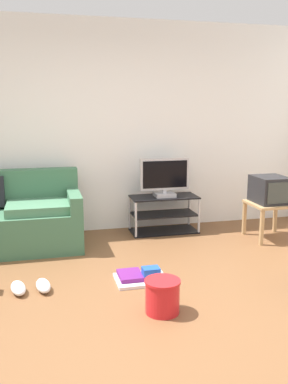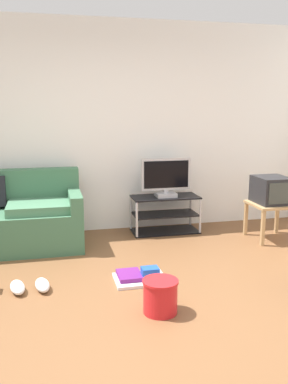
# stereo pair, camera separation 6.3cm
# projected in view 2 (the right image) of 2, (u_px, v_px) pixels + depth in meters

# --- Properties ---
(ground_plane) EXTENTS (9.00, 9.80, 0.02)m
(ground_plane) POSITION_uv_depth(u_px,v_px,m) (137.00, 315.00, 3.31)
(ground_plane) COLOR brown
(wall_back) EXTENTS (9.00, 0.10, 2.70)m
(wall_back) POSITION_uv_depth(u_px,v_px,m) (97.00, 128.00, 5.37)
(wall_back) COLOR white
(wall_back) RESTS_ON ground_plane
(tv_stand) EXTENTS (0.87, 0.41, 0.48)m
(tv_stand) POSITION_uv_depth(u_px,v_px,m) (165.00, 214.00, 5.45)
(tv_stand) COLOR black
(tv_stand) RESTS_ON ground_plane
(flat_tv) EXTENTS (0.64, 0.22, 0.50)m
(flat_tv) POSITION_uv_depth(u_px,v_px,m) (166.00, 178.00, 5.33)
(flat_tv) COLOR #B2B2B7
(flat_tv) RESTS_ON tv_stand
(side_table) EXTENTS (0.50, 0.50, 0.46)m
(side_table) POSITION_uv_depth(u_px,v_px,m) (271.00, 209.00, 5.13)
(side_table) COLOR tan
(side_table) RESTS_ON ground_plane
(crt_tv) EXTENTS (0.38, 0.44, 0.33)m
(crt_tv) POSITION_uv_depth(u_px,v_px,m) (272.00, 190.00, 5.10)
(crt_tv) COLOR #232326
(crt_tv) RESTS_ON side_table
(cleaning_bucket) EXTENTS (0.29, 0.29, 0.27)m
(cleaning_bucket) POSITION_uv_depth(u_px,v_px,m) (160.00, 295.00, 3.31)
(cleaning_bucket) COLOR red
(cleaning_bucket) RESTS_ON ground_plane
(sneakers_pair) EXTENTS (0.39, 0.30, 0.09)m
(sneakers_pair) POSITION_uv_depth(u_px,v_px,m) (30.00, 286.00, 3.72)
(sneakers_pair) COLOR white
(sneakers_pair) RESTS_ON ground_plane
(floor_tray) EXTENTS (0.48, 0.35, 0.14)m
(floor_tray) POSITION_uv_depth(u_px,v_px,m) (140.00, 277.00, 3.93)
(floor_tray) COLOR silver
(floor_tray) RESTS_ON ground_plane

